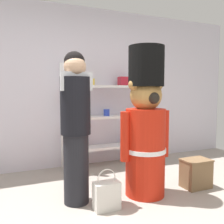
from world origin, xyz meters
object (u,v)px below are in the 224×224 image
(merchandise_shelf, at_px, (107,114))
(teddy_bear_guard, at_px, (146,126))
(shopping_bag, at_px, (107,195))
(person_shopper, at_px, (76,123))
(display_crate, at_px, (196,173))

(merchandise_shelf, distance_m, teddy_bear_guard, 1.29)
(teddy_bear_guard, relative_size, shopping_bag, 4.04)
(merchandise_shelf, bearing_deg, shopping_bag, -112.33)
(person_shopper, relative_size, display_crate, 4.53)
(merchandise_shelf, height_order, person_shopper, merchandise_shelf)
(merchandise_shelf, height_order, teddy_bear_guard, teddy_bear_guard)
(display_crate, bearing_deg, merchandise_shelf, 116.28)
(teddy_bear_guard, xyz_separation_m, shopping_bag, (-0.56, -0.17, -0.68))
(teddy_bear_guard, height_order, shopping_bag, teddy_bear_guard)
(person_shopper, distance_m, display_crate, 1.69)
(teddy_bear_guard, bearing_deg, display_crate, -5.86)
(person_shopper, relative_size, shopping_bag, 3.84)
(person_shopper, bearing_deg, display_crate, -6.86)
(shopping_bag, bearing_deg, teddy_bear_guard, 16.74)
(teddy_bear_guard, relative_size, display_crate, 4.77)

